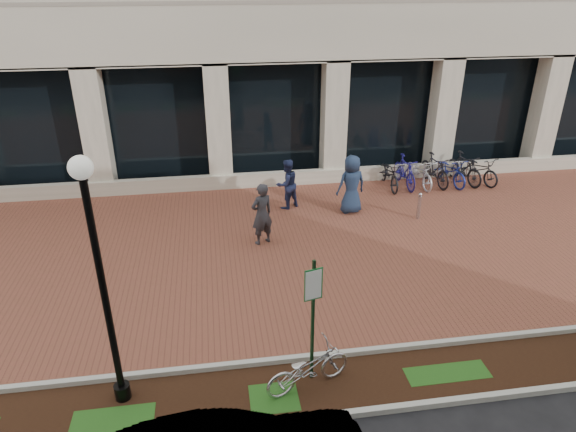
{
  "coord_description": "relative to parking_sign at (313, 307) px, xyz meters",
  "views": [
    {
      "loc": [
        -2.23,
        -12.18,
        6.94
      ],
      "look_at": [
        -0.49,
        -0.8,
        1.36
      ],
      "focal_mm": 32.0,
      "sensor_mm": 36.0,
      "label": 1
    }
  ],
  "objects": [
    {
      "name": "ground",
      "position": [
        0.69,
        5.0,
        -1.62
      ],
      "size": [
        120.0,
        120.0,
        0.0
      ],
      "primitive_type": "plane",
      "color": "black",
      "rests_on": "ground"
    },
    {
      "name": "locked_bicycle",
      "position": [
        -0.11,
        -0.2,
        -1.18
      ],
      "size": [
        1.77,
        1.08,
        0.88
      ],
      "primitive_type": "imported",
      "rotation": [
        0.0,
        0.0,
        1.89
      ],
      "color": "#BABABF",
      "rests_on": "ground"
    },
    {
      "name": "bollard",
      "position": [
        4.53,
        6.17,
        -1.17
      ],
      "size": [
        0.12,
        0.12,
        0.87
      ],
      "color": "#B0B0B4",
      "rests_on": "ground"
    },
    {
      "name": "lamppost",
      "position": [
        -3.42,
        0.03,
        0.96
      ],
      "size": [
        0.36,
        0.36,
        4.57
      ],
      "color": "black",
      "rests_on": "ground"
    },
    {
      "name": "brick_plaza",
      "position": [
        0.69,
        5.0,
        -1.61
      ],
      "size": [
        40.0,
        9.0,
        0.01
      ],
      "primitive_type": "cube",
      "color": "brown",
      "rests_on": "ground"
    },
    {
      "name": "planting_strip",
      "position": [
        0.69,
        -0.25,
        -1.61
      ],
      "size": [
        40.0,
        1.5,
        0.01
      ],
      "primitive_type": "cube",
      "color": "black",
      "rests_on": "ground"
    },
    {
      "name": "parking_sign",
      "position": [
        0.0,
        0.0,
        0.0
      ],
      "size": [
        0.34,
        0.07,
        2.56
      ],
      "rotation": [
        0.0,
        0.0,
        0.25
      ],
      "color": "#13341A",
      "rests_on": "ground"
    },
    {
      "name": "bike_rack_cluster",
      "position": [
        6.11,
        8.75,
        -1.1
      ],
      "size": [
        4.23,
        1.99,
        1.09
      ],
      "rotation": [
        0.0,
        0.0,
        0.1
      ],
      "color": "black",
      "rests_on": "ground"
    },
    {
      "name": "curb_street_side",
      "position": [
        0.69,
        -1.0,
        -1.56
      ],
      "size": [
        40.0,
        0.12,
        0.12
      ],
      "primitive_type": "cube",
      "color": "#ADAEA4",
      "rests_on": "ground"
    },
    {
      "name": "pedestrian_right",
      "position": [
        2.6,
        6.98,
        -0.69
      ],
      "size": [
        1.0,
        0.75,
        1.86
      ],
      "primitive_type": "imported",
      "rotation": [
        0.0,
        0.0,
        3.33
      ],
      "color": "#1D2D49",
      "rests_on": "ground"
    },
    {
      "name": "pedestrian_left",
      "position": [
        -0.34,
        5.37,
        -0.73
      ],
      "size": [
        0.77,
        0.67,
        1.78
      ],
      "primitive_type": "imported",
      "rotation": [
        0.0,
        0.0,
        3.6
      ],
      "color": "#2C2C32",
      "rests_on": "ground"
    },
    {
      "name": "curb_plaza_side",
      "position": [
        0.69,
        0.5,
        -1.56
      ],
      "size": [
        40.0,
        0.12,
        0.12
      ],
      "primitive_type": "cube",
      "color": "#ADAEA4",
      "rests_on": "ground"
    },
    {
      "name": "pedestrian_mid",
      "position": [
        0.69,
        7.61,
        -0.81
      ],
      "size": [
        0.98,
        0.91,
        1.61
      ],
      "primitive_type": "imported",
      "rotation": [
        0.0,
        0.0,
        3.64
      ],
      "color": "navy",
      "rests_on": "ground"
    }
  ]
}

